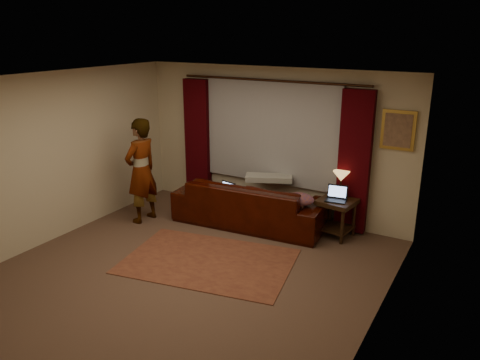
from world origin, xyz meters
name	(u,v)px	position (x,y,z in m)	size (l,w,h in m)	color
floor	(191,271)	(0.00, 0.00, -0.01)	(5.00, 5.00, 0.01)	brown
ceiling	(184,80)	(0.00, 0.00, 2.60)	(5.00, 5.00, 0.02)	silver
wall_back	(272,143)	(0.00, 2.50, 1.30)	(5.00, 0.02, 2.60)	beige
wall_front	(16,260)	(0.00, -2.50, 1.30)	(5.00, 0.02, 2.60)	beige
wall_left	(57,157)	(-2.50, 0.00, 1.30)	(0.02, 5.00, 2.60)	beige
wall_right	(382,218)	(2.50, 0.00, 1.30)	(0.02, 5.00, 2.60)	beige
sheer_curtain	(271,132)	(0.00, 2.44, 1.50)	(2.50, 0.05, 1.80)	#9899A0
drape_left	(198,141)	(-1.50, 2.39, 1.18)	(0.50, 0.14, 2.30)	#330206
drape_right	(354,163)	(1.50, 2.39, 1.18)	(0.50, 0.14, 2.30)	#330206
curtain_rod	(271,80)	(0.00, 2.39, 2.38)	(0.04, 0.04, 3.40)	black
picture_frame	(398,130)	(2.10, 2.47, 1.75)	(0.50, 0.04, 0.60)	gold
sofa	(250,195)	(-0.08, 1.87, 0.52)	(2.56, 1.11, 1.03)	black
throw_blanket	(269,162)	(0.10, 2.21, 1.03)	(0.79, 0.32, 0.09)	#9F9F99
clothing_pile	(300,200)	(0.83, 1.82, 0.62)	(0.46, 0.36, 0.20)	brown
laptop_sofa	(224,190)	(-0.44, 1.60, 0.63)	(0.30, 0.32, 0.22)	black
area_rug	(208,261)	(0.06, 0.34, 0.01)	(2.37, 1.58, 0.01)	brown
end_table	(336,218)	(1.36, 2.10, 0.31)	(0.54, 0.54, 0.63)	black
tiffany_lamp	(341,184)	(1.35, 2.24, 0.84)	(0.27, 0.27, 0.43)	olive
laptop_table	(336,194)	(1.36, 2.03, 0.74)	(0.32, 0.34, 0.23)	black
person	(141,171)	(-1.76, 1.07, 0.90)	(0.53, 0.53, 1.80)	#9F9F99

